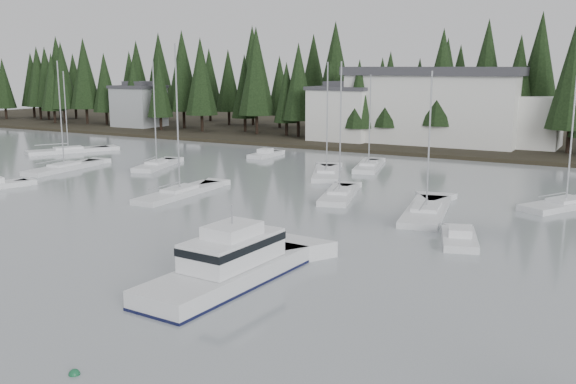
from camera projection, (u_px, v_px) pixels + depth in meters
name	position (u px, v px, depth m)	size (l,w,h in m)	color
far_shore_land	(489.00, 138.00, 104.09)	(240.00, 54.00, 1.00)	black
conifer_treeline	(473.00, 145.00, 94.66)	(200.00, 22.00, 20.00)	black
house_west	(343.00, 112.00, 96.33)	(9.54, 7.42, 8.75)	silver
house_far_west	(139.00, 105.00, 118.11)	(8.48, 7.42, 8.25)	#999EA0
harbor_inn	(448.00, 107.00, 91.81)	(29.50, 11.50, 10.90)	silver
cabin_cruiser_center	(229.00, 270.00, 34.64)	(4.29, 11.73, 4.95)	silver
sailboat_0	(180.00, 194.00, 58.21)	(2.86, 10.87, 14.03)	silver
sailboat_2	(339.00, 197.00, 57.28)	(4.72, 9.06, 12.49)	silver
sailboat_4	(68.00, 152.00, 86.86)	(7.43, 10.70, 11.40)	silver
sailboat_5	(64.00, 169.00, 72.49)	(3.57, 10.79, 12.64)	silver
sailboat_7	(426.00, 214.00, 50.79)	(4.78, 11.25, 11.74)	silver
sailboat_8	(157.00, 167.00, 74.26)	(4.73, 8.86, 12.63)	silver
sailboat_9	(566.00, 206.00, 53.43)	(6.84, 9.41, 11.34)	silver
sailboat_10	(369.00, 168.00, 73.43)	(4.63, 9.28, 11.14)	silver
sailboat_12	(326.00, 175.00, 68.68)	(6.37, 10.11, 12.49)	silver
runabout_1	(459.00, 241.00, 42.65)	(3.72, 5.88, 1.42)	silver
runabout_3	(265.00, 155.00, 82.98)	(2.28, 5.71, 1.42)	silver
mooring_buoy_green	(74.00, 375.00, 24.45)	(0.44, 0.44, 0.44)	#145933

